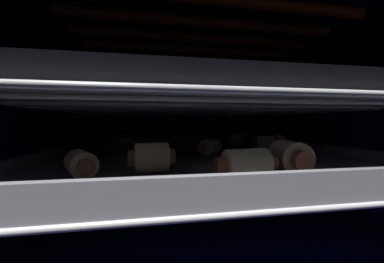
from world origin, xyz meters
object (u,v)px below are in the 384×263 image
(pig_in_blanket_lower_7, at_px, (130,143))
(pig_in_blanket_upper_0, at_px, (295,96))
(pig_in_blanket_upper_4, at_px, (252,99))
(pig_in_blanket_lower_3, at_px, (264,144))
(oven_rack_upper, at_px, (197,111))
(baking_tray_upper, at_px, (197,107))
(oven_rack_lower, at_px, (197,161))
(pig_in_blanket_lower_1, at_px, (123,140))
(pig_in_blanket_lower_8, at_px, (246,164))
(pig_in_blanket_lower_4, at_px, (81,163))
(pig_in_blanket_lower_6, at_px, (289,157))
(pig_in_blanket_lower_9, at_px, (239,141))
(pig_in_blanket_upper_2, at_px, (171,89))
(pig_in_blanket_lower_5, at_px, (152,157))
(heating_element, at_px, (197,38))
(baking_tray_lower, at_px, (197,155))
(pig_in_blanket_lower_2, at_px, (210,147))
(pig_in_blanket_upper_1, at_px, (120,97))
(pig_in_blanket_lower_0, at_px, (279,142))
(pig_in_blanket_upper_3, at_px, (98,101))
(pig_in_blanket_upper_5, at_px, (160,101))

(pig_in_blanket_lower_7, distance_m, pig_in_blanket_upper_0, 0.31)
(pig_in_blanket_upper_4, bearing_deg, pig_in_blanket_lower_3, 6.89)
(oven_rack_upper, distance_m, baking_tray_upper, 0.01)
(oven_rack_lower, xyz_separation_m, pig_in_blanket_lower_1, (-0.14, 0.14, 0.03))
(pig_in_blanket_lower_1, relative_size, pig_in_blanket_lower_8, 1.00)
(pig_in_blanket_lower_4, height_order, pig_in_blanket_lower_8, pig_in_blanket_lower_8)
(baking_tray_upper, height_order, pig_in_blanket_upper_0, pig_in_blanket_upper_0)
(pig_in_blanket_upper_4, bearing_deg, pig_in_blanket_lower_6, -101.43)
(pig_in_blanket_lower_9, relative_size, pig_in_blanket_upper_2, 1.03)
(pig_in_blanket_lower_5, bearing_deg, pig_in_blanket_lower_7, 102.00)
(heating_element, xyz_separation_m, baking_tray_lower, (0.00, 0.00, -0.20))
(pig_in_blanket_lower_3, height_order, pig_in_blanket_lower_6, pig_in_blanket_lower_6)
(oven_rack_lower, distance_m, pig_in_blanket_lower_2, 0.04)
(pig_in_blanket_lower_8, distance_m, pig_in_blanket_upper_2, 0.14)
(pig_in_blanket_lower_6, distance_m, pig_in_blanket_upper_1, 0.27)
(pig_in_blanket_lower_2, xyz_separation_m, pig_in_blanket_upper_1, (-0.14, 0.03, 0.08))
(pig_in_blanket_lower_0, distance_m, pig_in_blanket_lower_9, 0.08)
(heating_element, distance_m, pig_in_blanket_lower_0, 0.24)
(pig_in_blanket_upper_3, height_order, pig_in_blanket_upper_5, pig_in_blanket_upper_5)
(pig_in_blanket_lower_6, relative_size, baking_tray_upper, 0.14)
(pig_in_blanket_lower_2, relative_size, baking_tray_upper, 0.12)
(oven_rack_lower, bearing_deg, pig_in_blanket_upper_0, -7.00)
(pig_in_blanket_upper_4, bearing_deg, oven_rack_upper, 178.62)
(pig_in_blanket_lower_9, bearing_deg, pig_in_blanket_lower_8, -110.56)
(pig_in_blanket_lower_1, distance_m, pig_in_blanket_upper_5, 0.13)
(pig_in_blanket_lower_2, bearing_deg, pig_in_blanket_upper_2, -135.87)
(pig_in_blanket_upper_5, bearing_deg, oven_rack_upper, -52.14)
(baking_tray_lower, distance_m, pig_in_blanket_lower_9, 0.13)
(baking_tray_lower, height_order, baking_tray_upper, baking_tray_upper)
(baking_tray_lower, bearing_deg, pig_in_blanket_lower_9, 35.70)
(pig_in_blanket_lower_9, relative_size, pig_in_blanket_upper_1, 0.93)
(pig_in_blanket_lower_4, bearing_deg, pig_in_blanket_upper_4, 30.45)
(pig_in_blanket_lower_4, bearing_deg, pig_in_blanket_upper_5, 70.20)
(pig_in_blanket_lower_6, relative_size, pig_in_blanket_lower_7, 1.15)
(pig_in_blanket_upper_1, xyz_separation_m, pig_in_blanket_upper_2, (0.08, -0.10, -0.00))
(oven_rack_upper, relative_size, pig_in_blanket_upper_4, 10.17)
(pig_in_blanket_upper_3, distance_m, pig_in_blanket_upper_4, 0.29)
(baking_tray_lower, relative_size, pig_in_blanket_lower_4, 8.35)
(pig_in_blanket_lower_4, bearing_deg, heating_element, 45.24)
(pig_in_blanket_lower_8, relative_size, oven_rack_upper, 0.12)
(pig_in_blanket_lower_0, relative_size, pig_in_blanket_upper_0, 0.90)
(pig_in_blanket_lower_4, bearing_deg, pig_in_blanket_lower_1, 90.00)
(heating_element, distance_m, oven_rack_lower, 0.21)
(pig_in_blanket_lower_9, height_order, pig_in_blanket_upper_3, pig_in_blanket_upper_3)
(baking_tray_lower, relative_size, oven_rack_upper, 0.88)
(pig_in_blanket_lower_1, xyz_separation_m, pig_in_blanket_upper_3, (-0.04, -0.06, 0.08))
(pig_in_blanket_lower_3, distance_m, pig_in_blanket_lower_8, 0.21)
(pig_in_blanket_lower_4, relative_size, pig_in_blanket_lower_6, 0.88)
(pig_in_blanket_lower_0, xyz_separation_m, pig_in_blanket_lower_8, (-0.15, -0.20, -0.00))
(baking_tray_lower, xyz_separation_m, pig_in_blanket_upper_2, (-0.05, -0.08, 0.10))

